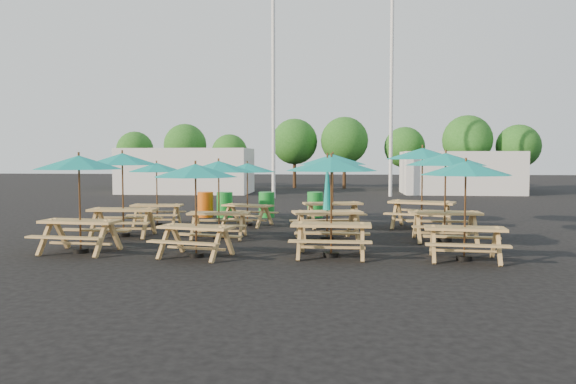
# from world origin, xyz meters

# --- Properties ---
(ground) EXTENTS (120.00, 120.00, 0.00)m
(ground) POSITION_xyz_m (0.00, 0.00, 0.00)
(ground) COLOR black
(ground) RESTS_ON ground
(picnic_unit_0) EXTENTS (2.23, 2.23, 2.27)m
(picnic_unit_0) POSITION_xyz_m (-4.29, -4.11, 1.97)
(picnic_unit_0) COLOR tan
(picnic_unit_0) RESTS_ON ground
(picnic_unit_1) EXTENTS (2.26, 2.26, 2.35)m
(picnic_unit_1) POSITION_xyz_m (-4.34, -1.41, 2.04)
(picnic_unit_1) COLOR tan
(picnic_unit_1) RESTS_ON ground
(picnic_unit_2) EXTENTS (1.99, 1.99, 2.06)m
(picnic_unit_2) POSITION_xyz_m (-4.24, 1.16, 1.78)
(picnic_unit_2) COLOR tan
(picnic_unit_2) RESTS_ON ground
(picnic_unit_3) EXTENTS (2.27, 2.27, 2.08)m
(picnic_unit_3) POSITION_xyz_m (-1.47, -4.42, 1.80)
(picnic_unit_3) COLOR tan
(picnic_unit_3) RESTS_ON ground
(picnic_unit_4) EXTENTS (2.01, 2.01, 2.14)m
(picnic_unit_4) POSITION_xyz_m (-1.61, -1.46, 1.85)
(picnic_unit_4) COLOR tan
(picnic_unit_4) RESTS_ON ground
(picnic_unit_5) EXTENTS (2.36, 2.36, 2.05)m
(picnic_unit_5) POSITION_xyz_m (-1.31, 1.42, 1.77)
(picnic_unit_5) COLOR tan
(picnic_unit_5) RESTS_ON ground
(picnic_unit_6) EXTENTS (2.06, 2.06, 2.24)m
(picnic_unit_6) POSITION_xyz_m (1.50, -4.10, 1.94)
(picnic_unit_6) COLOR tan
(picnic_unit_6) RESTS_ON ground
(picnic_unit_7) EXTENTS (2.14, 1.96, 2.33)m
(picnic_unit_7) POSITION_xyz_m (1.34, -1.56, 0.96)
(picnic_unit_7) COLOR tan
(picnic_unit_7) RESTS_ON ground
(picnic_unit_8) EXTENTS (2.56, 2.56, 2.33)m
(picnic_unit_8) POSITION_xyz_m (1.44, 1.35, 2.02)
(picnic_unit_8) COLOR tan
(picnic_unit_8) RESTS_ON ground
(picnic_unit_9) EXTENTS (2.13, 2.13, 2.15)m
(picnic_unit_9) POSITION_xyz_m (4.35, -4.26, 1.86)
(picnic_unit_9) COLOR tan
(picnic_unit_9) RESTS_ON ground
(picnic_unit_10) EXTENTS (2.13, 2.13, 2.35)m
(picnic_unit_10) POSITION_xyz_m (4.43, -1.48, 2.03)
(picnic_unit_10) COLOR tan
(picnic_unit_10) RESTS_ON ground
(picnic_unit_11) EXTENTS (2.91, 2.91, 2.53)m
(picnic_unit_11) POSITION_xyz_m (4.21, 1.26, 2.19)
(picnic_unit_11) COLOR tan
(picnic_unit_11) RESTS_ON ground
(waste_bin_0) EXTENTS (0.58, 0.58, 0.94)m
(waste_bin_0) POSITION_xyz_m (-3.31, 3.89, 0.47)
(waste_bin_0) COLOR #D5580C
(waste_bin_0) RESTS_ON ground
(waste_bin_1) EXTENTS (0.58, 0.58, 0.94)m
(waste_bin_1) POSITION_xyz_m (-2.59, 3.89, 0.47)
(waste_bin_1) COLOR #18882B
(waste_bin_1) RESTS_ON ground
(waste_bin_2) EXTENTS (0.58, 0.58, 0.94)m
(waste_bin_2) POSITION_xyz_m (-1.05, 4.08, 0.47)
(waste_bin_2) COLOR #18882B
(waste_bin_2) RESTS_ON ground
(waste_bin_3) EXTENTS (0.58, 0.58, 0.94)m
(waste_bin_3) POSITION_xyz_m (0.75, 4.23, 0.47)
(waste_bin_3) COLOR #18882B
(waste_bin_3) RESTS_ON ground
(mast_0) EXTENTS (0.20, 0.20, 12.00)m
(mast_0) POSITION_xyz_m (-2.00, 14.00, 6.00)
(mast_0) COLOR silver
(mast_0) RESTS_ON ground
(mast_1) EXTENTS (0.20, 0.20, 12.00)m
(mast_1) POSITION_xyz_m (4.50, 16.00, 6.00)
(mast_1) COLOR silver
(mast_1) RESTS_ON ground
(event_tent_0) EXTENTS (8.00, 4.00, 2.80)m
(event_tent_0) POSITION_xyz_m (-8.00, 18.00, 1.40)
(event_tent_0) COLOR silver
(event_tent_0) RESTS_ON ground
(event_tent_1) EXTENTS (7.00, 4.00, 2.60)m
(event_tent_1) POSITION_xyz_m (9.00, 19.00, 1.30)
(event_tent_1) COLOR silver
(event_tent_1) RESTS_ON ground
(tree_0) EXTENTS (2.80, 2.80, 4.24)m
(tree_0) POSITION_xyz_m (-14.07, 25.25, 2.83)
(tree_0) COLOR #382314
(tree_0) RESTS_ON ground
(tree_1) EXTENTS (3.11, 3.11, 4.72)m
(tree_1) POSITION_xyz_m (-9.74, 23.90, 3.15)
(tree_1) COLOR #382314
(tree_1) RESTS_ON ground
(tree_2) EXTENTS (2.59, 2.59, 3.93)m
(tree_2) POSITION_xyz_m (-6.39, 23.65, 2.62)
(tree_2) COLOR #382314
(tree_2) RESTS_ON ground
(tree_3) EXTENTS (3.36, 3.36, 5.09)m
(tree_3) POSITION_xyz_m (-1.75, 24.72, 3.41)
(tree_3) COLOR #382314
(tree_3) RESTS_ON ground
(tree_4) EXTENTS (3.41, 3.41, 5.17)m
(tree_4) POSITION_xyz_m (1.90, 24.26, 3.46)
(tree_4) COLOR #382314
(tree_4) RESTS_ON ground
(tree_5) EXTENTS (2.94, 2.94, 4.45)m
(tree_5) POSITION_xyz_m (6.22, 24.67, 2.97)
(tree_5) COLOR #382314
(tree_5) RESTS_ON ground
(tree_6) EXTENTS (3.38, 3.38, 5.13)m
(tree_6) POSITION_xyz_m (10.23, 22.90, 3.43)
(tree_6) COLOR #382314
(tree_6) RESTS_ON ground
(tree_7) EXTENTS (2.95, 2.95, 4.48)m
(tree_7) POSITION_xyz_m (13.63, 22.92, 2.99)
(tree_7) COLOR #382314
(tree_7) RESTS_ON ground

